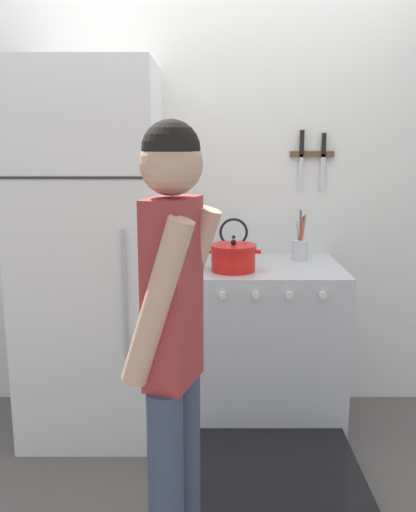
{
  "coord_description": "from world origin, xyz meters",
  "views": [
    {
      "loc": [
        0.0,
        -3.19,
        1.53
      ],
      "look_at": [
        0.01,
        -0.46,
        0.97
      ],
      "focal_mm": 40.0,
      "sensor_mm": 36.0,
      "label": 1
    }
  ],
  "objects_px": {
    "refrigerator": "(90,255)",
    "tea_kettle": "(232,249)",
    "stove_range": "(263,349)",
    "utensil_jar": "(298,248)",
    "dutch_oven_pot": "(232,258)",
    "person": "(171,344)"
  },
  "relations": [
    {
      "from": "refrigerator",
      "to": "utensil_jar",
      "type": "bearing_deg",
      "value": 7.68
    },
    {
      "from": "person",
      "to": "dutch_oven_pot",
      "type": "bearing_deg",
      "value": 6.57
    },
    {
      "from": "tea_kettle",
      "to": "person",
      "type": "bearing_deg",
      "value": -100.6
    },
    {
      "from": "refrigerator",
      "to": "person",
      "type": "bearing_deg",
      "value": -67.41
    },
    {
      "from": "refrigerator",
      "to": "stove_range",
      "type": "height_order",
      "value": "refrigerator"
    },
    {
      "from": "tea_kettle",
      "to": "refrigerator",
      "type": "bearing_deg",
      "value": -169.17
    },
    {
      "from": "person",
      "to": "stove_range",
      "type": "bearing_deg",
      "value": -0.58
    },
    {
      "from": "dutch_oven_pot",
      "to": "utensil_jar",
      "type": "relative_size",
      "value": 1.01
    },
    {
      "from": "dutch_oven_pot",
      "to": "utensil_jar",
      "type": "xyz_separation_m",
      "value": [
        0.37,
        0.26,
        0.0
      ]
    },
    {
      "from": "refrigerator",
      "to": "tea_kettle",
      "type": "distance_m",
      "value": 0.75
    },
    {
      "from": "utensil_jar",
      "to": "person",
      "type": "distance_m",
      "value": 1.46
    },
    {
      "from": "refrigerator",
      "to": "tea_kettle",
      "type": "bearing_deg",
      "value": 10.83
    },
    {
      "from": "person",
      "to": "utensil_jar",
      "type": "bearing_deg",
      "value": -5.6
    },
    {
      "from": "stove_range",
      "to": "refrigerator",
      "type": "bearing_deg",
      "value": 178.6
    },
    {
      "from": "stove_range",
      "to": "tea_kettle",
      "type": "distance_m",
      "value": 0.56
    },
    {
      "from": "refrigerator",
      "to": "utensil_jar",
      "type": "relative_size",
      "value": 7.02
    },
    {
      "from": "dutch_oven_pot",
      "to": "person",
      "type": "relative_size",
      "value": 0.17
    },
    {
      "from": "dutch_oven_pot",
      "to": "tea_kettle",
      "type": "distance_m",
      "value": 0.25
    },
    {
      "from": "refrigerator",
      "to": "stove_range",
      "type": "relative_size",
      "value": 1.42
    },
    {
      "from": "stove_range",
      "to": "utensil_jar",
      "type": "relative_size",
      "value": 4.94
    },
    {
      "from": "refrigerator",
      "to": "utensil_jar",
      "type": "distance_m",
      "value": 1.1
    },
    {
      "from": "stove_range",
      "to": "person",
      "type": "xyz_separation_m",
      "value": [
        -0.41,
        -1.16,
        0.47
      ]
    }
  ]
}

